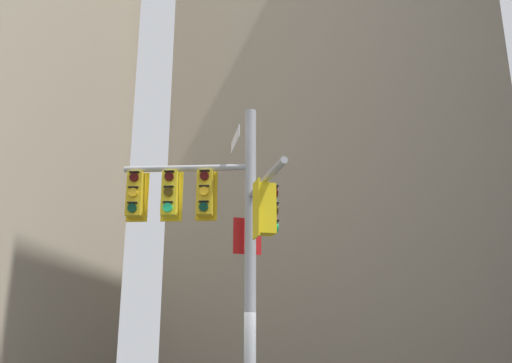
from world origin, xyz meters
TOP-DOWN VIEW (x-y plane):
  - building_mid_block at (2.34, 23.99)m, footprint 17.61×17.61m
  - signal_pole_assembly at (-0.65, -0.23)m, footprint 3.84×2.82m

SIDE VIEW (x-z plane):
  - signal_pole_assembly at x=-0.65m, z-range 0.77..7.79m
  - building_mid_block at x=2.34m, z-range 0.00..29.99m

